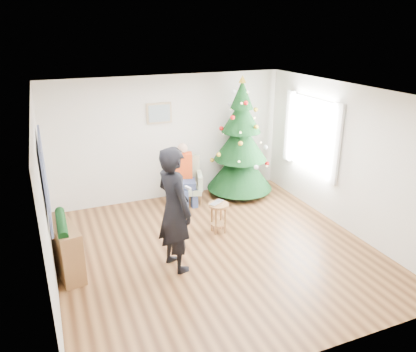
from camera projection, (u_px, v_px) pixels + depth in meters
name	position (u px, v px, depth m)	size (l,w,h in m)	color
floor	(216.00, 250.00, 6.74)	(5.00, 5.00, 0.00)	brown
ceiling	(217.00, 93.00, 5.83)	(5.00, 5.00, 0.00)	white
wall_back	(169.00, 138.00, 8.45)	(5.00, 5.00, 0.00)	silver
wall_front	(314.00, 258.00, 4.12)	(5.00, 5.00, 0.00)	silver
wall_left	(45.00, 202.00, 5.40)	(5.00, 5.00, 0.00)	silver
wall_right	(346.00, 158.00, 7.18)	(5.00, 5.00, 0.00)	silver
window_panel	(312.00, 134.00, 7.96)	(0.04, 1.30, 1.40)	white
curtains	(310.00, 134.00, 7.95)	(0.05, 1.75, 1.50)	white
christmas_tree	(241.00, 143.00, 8.64)	(1.42, 1.42, 2.58)	#3F2816
stool	(218.00, 218.00, 7.25)	(0.37, 0.37, 0.55)	brown
laptop	(219.00, 203.00, 7.15)	(0.30, 0.20, 0.02)	silver
armchair	(185.00, 186.00, 8.47)	(0.82, 0.79, 0.97)	#91A081
seated_person	(185.00, 174.00, 8.32)	(0.47, 0.61, 1.27)	navy
standing_man	(174.00, 210.00, 5.97)	(0.71, 0.46, 1.94)	black
game_controller	(188.00, 188.00, 5.90)	(0.04, 0.13, 0.04)	white
console	(65.00, 248.00, 6.03)	(0.30, 1.00, 0.80)	brown
garland	(61.00, 223.00, 5.88)	(0.14, 0.14, 0.90)	black
tapestry	(45.00, 177.00, 5.59)	(0.03, 1.50, 1.15)	black
framed_picture	(159.00, 113.00, 8.16)	(0.52, 0.05, 0.42)	tan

